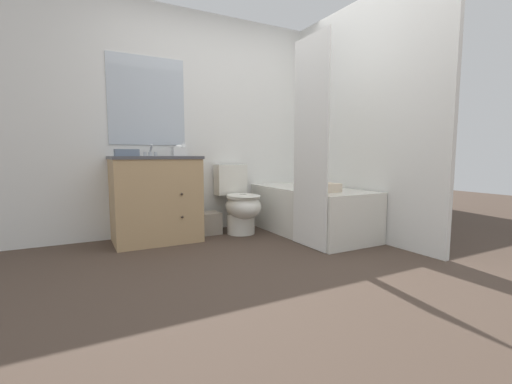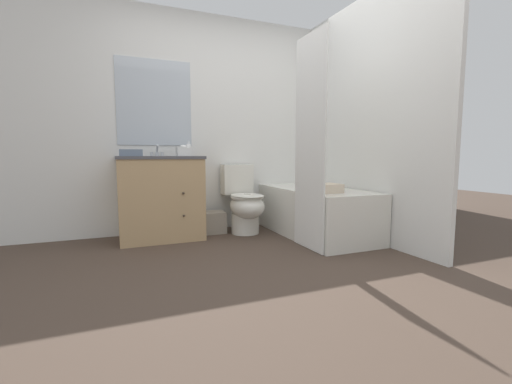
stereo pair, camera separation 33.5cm
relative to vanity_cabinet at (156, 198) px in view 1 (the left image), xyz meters
name	(u,v)px [view 1 (the left image)]	position (x,y,z in m)	size (l,w,h in m)	color
ground_plane	(292,266)	(0.78, -1.35, -0.45)	(14.00, 14.00, 0.00)	#47382D
wall_back	(214,124)	(0.77, 0.31, 0.80)	(8.00, 0.06, 2.50)	silver
wall_right	(343,123)	(2.00, -0.54, 0.80)	(0.05, 2.64, 2.50)	silver
vanity_cabinet	(156,198)	(0.00, 0.00, 0.00)	(0.86, 0.60, 0.88)	tan
sink_faucet	(151,153)	(0.00, 0.19, 0.46)	(0.14, 0.12, 0.12)	silver
toilet	(240,203)	(0.92, -0.08, -0.10)	(0.37, 0.69, 0.78)	silver
bathtub	(310,210)	(1.61, -0.48, -0.19)	(0.72, 1.52, 0.52)	silver
shower_curtain	(310,144)	(1.24, -0.95, 0.54)	(0.02, 0.51, 1.97)	white
wastebasket	(207,223)	(0.58, 0.05, -0.33)	(0.28, 0.24, 0.24)	gray
tissue_box	(179,151)	(0.25, 0.00, 0.48)	(0.14, 0.13, 0.12)	white
soap_dispenser	(184,150)	(0.32, 0.04, 0.50)	(0.05, 0.05, 0.16)	white
hand_towel_folded	(127,153)	(-0.28, -0.14, 0.46)	(0.21, 0.15, 0.07)	slate
bath_towel_folded	(323,187)	(1.47, -0.87, 0.11)	(0.27, 0.25, 0.09)	beige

